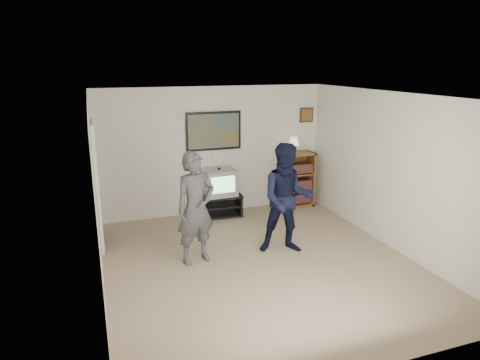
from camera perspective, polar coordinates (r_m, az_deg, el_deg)
room_shell at (r=6.43m, az=1.71°, el=0.23°), size 4.51×5.00×2.51m
media_stand at (r=8.45m, az=-2.75°, el=-3.37°), size 0.88×0.53×0.43m
crt_television at (r=8.31m, az=-2.77°, el=-0.30°), size 0.63×0.54×0.51m
bookshelf at (r=8.99m, az=7.52°, el=0.06°), size 0.70×0.40×1.14m
table_lamp at (r=8.74m, az=7.16°, el=4.61°), size 0.21×0.21×0.34m
person_tall at (r=6.37m, az=-5.94°, el=-3.76°), size 0.70×0.55×1.70m
person_short at (r=6.71m, az=6.32°, el=-2.52°), size 1.01×0.88×1.76m
controller_left at (r=6.43m, az=-6.57°, el=0.36°), size 0.05×0.13×0.04m
controller_right at (r=6.89m, az=5.76°, el=-0.63°), size 0.08×0.12×0.03m
poster at (r=8.32m, az=-3.54°, el=6.54°), size 1.10×0.03×0.75m
air_vent at (r=8.16m, az=-7.34°, el=8.38°), size 0.28×0.02×0.14m
small_picture at (r=9.04m, az=8.86°, el=8.57°), size 0.30×0.03×0.30m
doorway at (r=7.30m, az=-18.62°, el=-0.75°), size 0.03×0.85×2.00m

